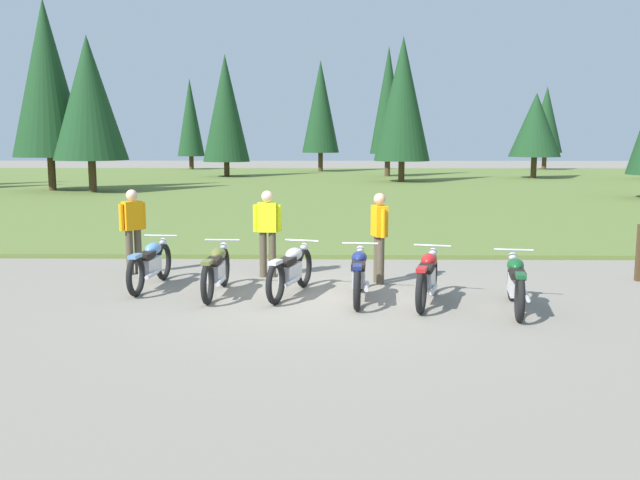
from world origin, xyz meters
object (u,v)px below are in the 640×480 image
object	(u,v)px
motorcycle_red	(428,277)
motorcycle_sky_blue	(151,263)
trail_marker_post	(640,253)
rider_near_row_end	(133,226)
rider_checking_bike	(379,232)
motorcycle_silver	(291,270)
motorcycle_navy	(359,274)
motorcycle_british_green	(516,283)
motorcycle_olive	(216,269)
rider_with_back_turned	(267,228)

from	to	relation	value
motorcycle_red	motorcycle_sky_blue	bearing A→B (deg)	166.94
motorcycle_sky_blue	trail_marker_post	distance (m)	9.05
rider_near_row_end	rider_checking_bike	distance (m)	4.83
motorcycle_silver	motorcycle_red	xyz separation A→B (m)	(2.25, -0.55, 0.00)
motorcycle_navy	trail_marker_post	xyz separation A→B (m)	(5.32, 1.64, 0.10)
motorcycle_british_green	rider_near_row_end	world-z (taller)	rider_near_row_end
motorcycle_british_green	trail_marker_post	xyz separation A→B (m)	(2.91, 2.29, 0.10)
motorcycle_sky_blue	rider_checking_bike	bearing A→B (deg)	6.21
rider_near_row_end	trail_marker_post	size ratio (longest dim) A/B	1.56
motorcycle_navy	motorcycle_british_green	bearing A→B (deg)	-14.99
motorcycle_olive	rider_checking_bike	xyz separation A→B (m)	(2.84, 0.99, 0.51)
rider_with_back_turned	motorcycle_navy	bearing A→B (deg)	-48.51
rider_with_back_turned	motorcycle_olive	bearing A→B (deg)	-115.66
motorcycle_sky_blue	rider_checking_bike	distance (m)	4.17
motorcycle_navy	rider_with_back_turned	xyz separation A→B (m)	(-1.68, 1.90, 0.51)
motorcycle_navy	rider_checking_bike	distance (m)	1.51
motorcycle_sky_blue	motorcycle_olive	size ratio (longest dim) A/B	1.00
motorcycle_navy	motorcycle_red	size ratio (longest dim) A/B	1.02
motorcycle_sky_blue	trail_marker_post	world-z (taller)	trail_marker_post
motorcycle_navy	rider_near_row_end	size ratio (longest dim) A/B	1.26
motorcycle_sky_blue	motorcycle_red	world-z (taller)	same
motorcycle_olive	motorcycle_british_green	distance (m)	4.94
motorcycle_navy	motorcycle_red	distance (m)	1.12
motorcycle_british_green	motorcycle_olive	bearing A→B (deg)	168.22
rider_near_row_end	rider_with_back_turned	bearing A→B (deg)	-5.35
rider_near_row_end	trail_marker_post	bearing A→B (deg)	-3.02
motorcycle_navy	trail_marker_post	bearing A→B (deg)	17.14
motorcycle_olive	motorcycle_navy	xyz separation A→B (m)	(2.42, -0.36, 0.00)
motorcycle_british_green	rider_with_back_turned	bearing A→B (deg)	148.11
rider_with_back_turned	trail_marker_post	world-z (taller)	rider_with_back_turned
rider_near_row_end	trail_marker_post	xyz separation A→B (m)	(9.67, -0.51, -0.41)
rider_near_row_end	rider_checking_bike	world-z (taller)	same
motorcycle_sky_blue	motorcycle_olive	distance (m)	1.38
motorcycle_olive	rider_with_back_turned	world-z (taller)	rider_with_back_turned
motorcycle_silver	motorcycle_british_green	world-z (taller)	same
rider_with_back_turned	trail_marker_post	bearing A→B (deg)	-2.13
motorcycle_sky_blue	motorcycle_british_green	distance (m)	6.30
motorcycle_british_green	rider_near_row_end	xyz separation A→B (m)	(-6.76, 2.80, 0.51)
motorcycle_olive	motorcycle_navy	bearing A→B (deg)	-8.51
rider_with_back_turned	rider_near_row_end	world-z (taller)	same
motorcycle_navy	rider_with_back_turned	world-z (taller)	rider_with_back_turned
motorcycle_silver	motorcycle_red	size ratio (longest dim) A/B	0.99
motorcycle_silver	trail_marker_post	distance (m)	6.60
motorcycle_olive	trail_marker_post	xyz separation A→B (m)	(7.74, 1.28, 0.10)
motorcycle_silver	rider_near_row_end	world-z (taller)	rider_near_row_end
motorcycle_sky_blue	motorcycle_navy	bearing A→B (deg)	-13.79
motorcycle_sky_blue	rider_checking_bike	size ratio (longest dim) A/B	1.26
motorcycle_olive	motorcycle_silver	xyz separation A→B (m)	(1.27, -0.01, 0.00)
rider_with_back_turned	rider_checking_bike	size ratio (longest dim) A/B	1.00
motorcycle_olive	rider_with_back_turned	size ratio (longest dim) A/B	1.26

